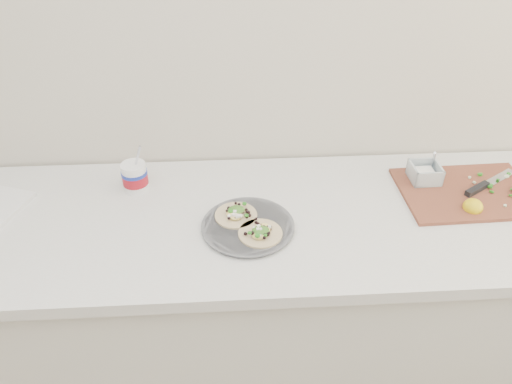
{
  "coord_description": "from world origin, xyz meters",
  "views": [
    {
      "loc": [
        0.16,
        0.23,
        1.86
      ],
      "look_at": [
        0.23,
        1.46,
        0.96
      ],
      "focal_mm": 35.0,
      "sensor_mm": 36.0,
      "label": 1
    }
  ],
  "objects": [
    {
      "name": "tub",
      "position": [
        -0.15,
        1.58,
        0.96
      ],
      "size": [
        0.08,
        0.08,
        0.19
      ],
      "rotation": [
        0.0,
        0.0,
        -0.35
      ],
      "color": "white",
      "rests_on": "counter"
    },
    {
      "name": "taco_plate",
      "position": [
        0.2,
        1.36,
        0.92
      ],
      "size": [
        0.28,
        0.28,
        0.04
      ],
      "rotation": [
        0.0,
        0.0,
        0.4
      ],
      "color": "#56585D",
      "rests_on": "counter"
    },
    {
      "name": "cutboard",
      "position": [
        0.91,
        1.5,
        0.92
      ],
      "size": [
        0.44,
        0.31,
        0.07
      ],
      "rotation": [
        0.0,
        0.0,
        0.03
      ],
      "color": "brown",
      "rests_on": "counter"
    },
    {
      "name": "counter",
      "position": [
        0.0,
        1.43,
        0.45
      ],
      "size": [
        2.44,
        0.66,
        0.9
      ],
      "color": "silver",
      "rests_on": "ground"
    }
  ]
}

